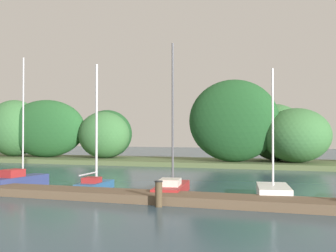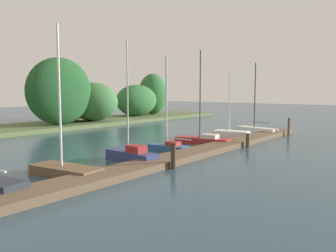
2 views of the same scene
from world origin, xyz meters
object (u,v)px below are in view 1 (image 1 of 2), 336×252
Objects in this scene: sailboat_2 at (20,180)px; mooring_piling_2 at (159,194)px; sailboat_3 at (95,181)px; sailboat_4 at (172,186)px; sailboat_5 at (273,191)px.

mooring_piling_2 is (8.55, -3.03, 0.09)m from sailboat_2.
mooring_piling_2 is at bearing -104.56° from sailboat_2.
sailboat_3 is 5.73m from mooring_piling_2.
sailboat_3 is at bearing 78.84° from sailboat_4.
mooring_piling_2 is (0.59, -3.36, 0.14)m from sailboat_4.
sailboat_2 is 9.07m from mooring_piling_2.
sailboat_2 is 6.84× the size of mooring_piling_2.
sailboat_4 is 7.10× the size of mooring_piling_2.
sailboat_5 is (8.41, -0.07, -0.09)m from sailboat_3.
sailboat_2 is 0.96× the size of sailboat_4.
sailboat_3 is (4.00, 0.45, 0.01)m from sailboat_2.
sailboat_3 is at bearing 142.61° from mooring_piling_2.
sailboat_3 is at bearing 80.00° from sailboat_5.
sailboat_2 reaches higher than mooring_piling_2.
sailboat_4 is at bearing -96.39° from sailboat_3.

